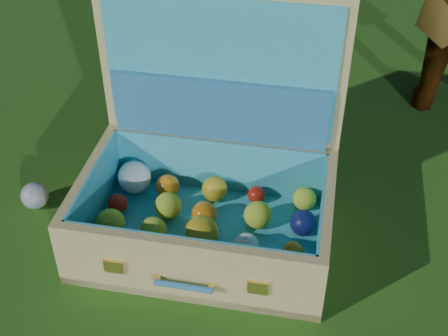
# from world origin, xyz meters

# --- Properties ---
(ground) EXTENTS (60.00, 60.00, 0.00)m
(ground) POSITION_xyz_m (0.00, 0.00, 0.00)
(ground) COLOR #215114
(ground) RESTS_ON ground
(stray_ball) EXTENTS (0.08, 0.08, 0.08)m
(stray_ball) POSITION_xyz_m (-0.68, -0.17, 0.04)
(stray_ball) COLOR teal
(stray_ball) RESTS_ON ground
(suitcase) EXTENTS (0.80, 0.71, 0.64)m
(suitcase) POSITION_xyz_m (-0.23, 0.06, 0.18)
(suitcase) COLOR tan
(suitcase) RESTS_ON ground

